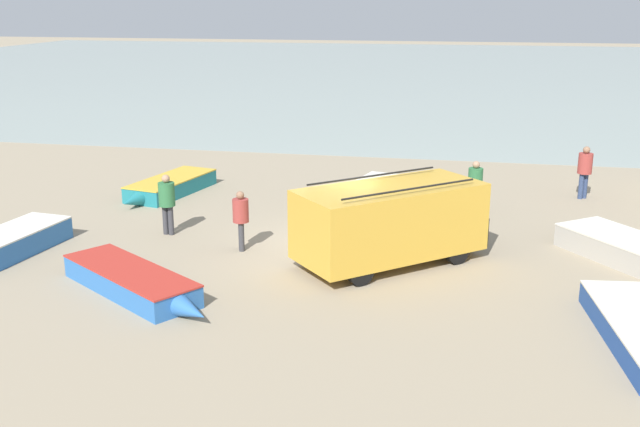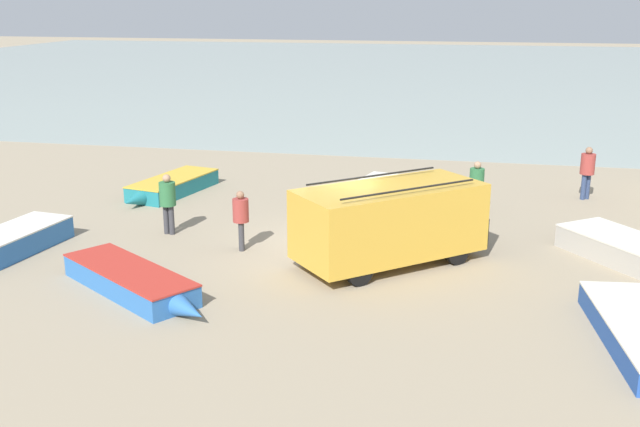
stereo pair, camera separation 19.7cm
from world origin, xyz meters
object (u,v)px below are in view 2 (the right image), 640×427
fishing_rowboat_3 (616,246)px  fishing_rowboat_1 (376,193)px  fisherman_3 (241,215)px  fishing_rowboat_0 (133,281)px  fishing_rowboat_5 (9,243)px  fisherman_1 (168,199)px  fisherman_2 (587,168)px  fisherman_0 (477,183)px  parked_van (391,221)px  fishing_rowboat_2 (171,186)px

fishing_rowboat_3 → fishing_rowboat_1: bearing=20.9°
fisherman_3 → fishing_rowboat_0: bearing=46.2°
fishing_rowboat_0 → fishing_rowboat_5: size_ratio=1.07×
fishing_rowboat_1 → fisherman_1: (-5.35, -4.81, 0.76)m
fisherman_2 → fisherman_0: bearing=90.2°
fisherman_1 → fisherman_3: (2.48, -0.92, -0.07)m
fisherman_2 → fishing_rowboat_3: bearing=143.7°
fishing_rowboat_1 → fisherman_3: (-2.86, -5.73, 0.69)m
fisherman_0 → fishing_rowboat_1: bearing=-99.4°
fishing_rowboat_5 → fisherman_3: size_ratio=2.58×
parked_van → fisherman_1: 6.64m
fishing_rowboat_2 → fisherman_1: (1.77, -4.34, 0.78)m
fishing_rowboat_0 → fishing_rowboat_3: size_ratio=1.27×
fishing_rowboat_3 → fisherman_3: fisherman_3 is taller
fishing_rowboat_3 → fishing_rowboat_0: bearing=75.8°
fishing_rowboat_1 → fisherman_2: fisherman_2 is taller
parked_van → fishing_rowboat_0: 6.49m
fishing_rowboat_1 → fisherman_1: size_ratio=2.31×
fisherman_2 → fishing_rowboat_1: bearing=67.5°
fishing_rowboat_3 → fisherman_3: 9.96m
parked_van → fishing_rowboat_1: (-1.19, 5.96, -0.84)m
fisherman_1 → fisherman_2: 13.90m
fishing_rowboat_1 → fishing_rowboat_2: (-7.11, -0.47, -0.02)m
fishing_rowboat_5 → fisherman_2: fisherman_2 is taller
parked_van → fisherman_3: parked_van is taller
fishing_rowboat_1 → parked_van: bearing=25.5°
fishing_rowboat_2 → fisherman_0: (10.40, -0.49, 0.75)m
fishing_rowboat_5 → fisherman_1: fisherman_1 is taller
fishing_rowboat_0 → fishing_rowboat_3: fishing_rowboat_3 is taller
fishing_rowboat_5 → fisherman_0: 13.71m
fishing_rowboat_0 → fisherman_2: fisherman_2 is taller
parked_van → fisherman_3: size_ratio=3.01×
fishing_rowboat_0 → fisherman_2: 15.74m
fishing_rowboat_0 → parked_van: bearing=64.1°
fishing_rowboat_1 → fishing_rowboat_5: 11.49m
fishing_rowboat_2 → fisherman_1: fisherman_1 is taller
fishing_rowboat_2 → fisherman_2: 14.22m
fisherman_3 → fishing_rowboat_1: bearing=-136.6°
fishing_rowboat_1 → fishing_rowboat_2: fishing_rowboat_1 is taller
fishing_rowboat_3 → fisherman_2: (-0.05, 5.99, 0.76)m
fishing_rowboat_2 → fisherman_0: bearing=99.8°
fishing_rowboat_1 → fisherman_3: fisherman_3 is taller
parked_van → fisherman_0: size_ratio=2.89×
fisherman_1 → fisherman_2: size_ratio=0.98×
fishing_rowboat_2 → fisherman_1: 4.75m
fishing_rowboat_3 → fisherman_0: 4.96m
fishing_rowboat_0 → fisherman_0: bearing=81.0°
fishing_rowboat_3 → fisherman_3: size_ratio=2.18×
fishing_rowboat_2 → fishing_rowboat_0: bearing=30.0°
fisherman_2 → fisherman_3: fisherman_2 is taller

